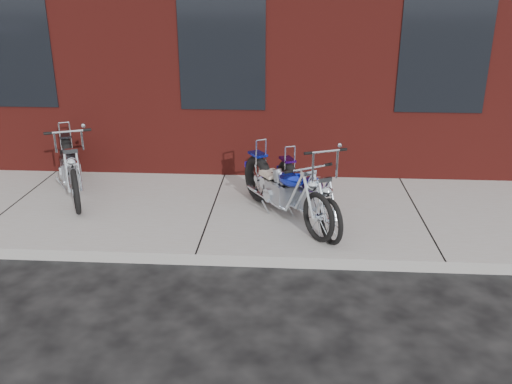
{
  "coord_description": "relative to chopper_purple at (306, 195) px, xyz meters",
  "views": [
    {
      "loc": [
        1.12,
        -5.84,
        3.2
      ],
      "look_at": [
        0.69,
        0.8,
        0.68
      ],
      "focal_mm": 38.0,
      "sensor_mm": 36.0,
      "label": 1
    }
  ],
  "objects": [
    {
      "name": "chopper_blue",
      "position": [
        -0.31,
        0.06,
        0.03
      ],
      "size": [
        1.3,
        1.96,
        0.98
      ],
      "rotation": [
        0.0,
        0.0,
        -1.0
      ],
      "color": "black",
      "rests_on": "sidewalk"
    },
    {
      "name": "chopper_purple",
      "position": [
        0.0,
        0.0,
        0.0
      ],
      "size": [
        0.9,
        1.96,
        1.17
      ],
      "rotation": [
        0.0,
        0.0,
        -1.17
      ],
      "color": "black",
      "rests_on": "sidewalk"
    },
    {
      "name": "sidewalk",
      "position": [
        -1.35,
        0.36,
        -0.45
      ],
      "size": [
        22.0,
        3.0,
        0.15
      ],
      "primitive_type": "cube",
      "color": "#A49C93",
      "rests_on": "ground"
    },
    {
      "name": "ground",
      "position": [
        -1.35,
        -1.14,
        -0.53
      ],
      "size": [
        120.0,
        120.0,
        0.0
      ],
      "primitive_type": "plane",
      "color": "black",
      "rests_on": "ground"
    },
    {
      "name": "chopper_third",
      "position": [
        -3.62,
        0.81,
        0.04
      ],
      "size": [
        1.08,
        2.12,
        1.17
      ],
      "rotation": [
        0.0,
        0.0,
        -1.13
      ],
      "color": "black",
      "rests_on": "sidewalk"
    }
  ]
}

